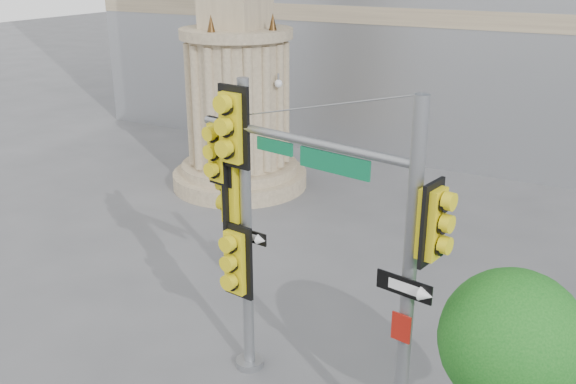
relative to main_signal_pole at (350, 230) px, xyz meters
The scene contains 4 objects.
monument 11.99m from the main_signal_pole, 130.98° to the left, with size 4.40×4.40×16.60m.
main_signal_pole is the anchor object (origin of this frame).
secondary_signal_pole 2.31m from the main_signal_pole, 167.64° to the left, with size 0.93×0.76×5.37m.
street_tree 2.77m from the main_signal_pole, ahead, with size 2.07×2.02×3.22m.
Camera 1 is at (5.07, -7.81, 7.18)m, focal length 40.00 mm.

